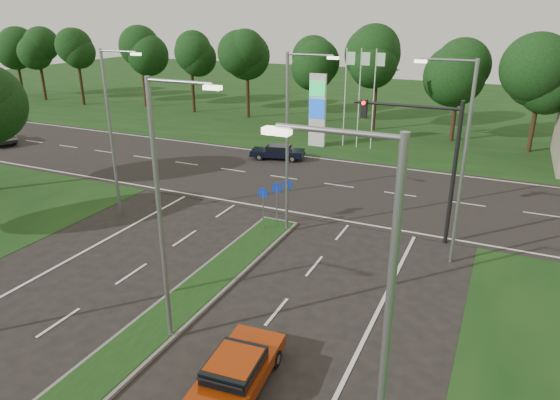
% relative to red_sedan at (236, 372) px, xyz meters
% --- Properties ---
extents(verge_far, '(160.00, 50.00, 0.02)m').
position_rel_red_sedan_xyz_m(verge_far, '(-4.13, 50.26, -0.62)').
color(verge_far, '#113311').
rests_on(verge_far, ground).
extents(cross_road, '(160.00, 12.00, 0.02)m').
position_rel_red_sedan_xyz_m(cross_road, '(-4.13, 19.26, -0.62)').
color(cross_road, black).
rests_on(cross_road, ground).
extents(median_kerb, '(2.00, 26.00, 0.12)m').
position_rel_red_sedan_xyz_m(median_kerb, '(-4.13, -0.74, -0.56)').
color(median_kerb, slate).
rests_on(median_kerb, ground).
extents(streetlight_median_near, '(2.53, 0.22, 9.00)m').
position_rel_red_sedan_xyz_m(streetlight_median_near, '(-3.13, 1.26, 4.46)').
color(streetlight_median_near, gray).
rests_on(streetlight_median_near, ground).
extents(streetlight_median_far, '(2.53, 0.22, 9.00)m').
position_rel_red_sedan_xyz_m(streetlight_median_far, '(-3.13, 11.26, 4.46)').
color(streetlight_median_far, gray).
rests_on(streetlight_median_far, ground).
extents(streetlight_left_far, '(2.53, 0.22, 9.00)m').
position_rel_red_sedan_xyz_m(streetlight_left_far, '(-12.43, 9.26, 4.46)').
color(streetlight_left_far, gray).
rests_on(streetlight_left_far, ground).
extents(streetlight_right_far, '(2.53, 0.22, 9.00)m').
position_rel_red_sedan_xyz_m(streetlight_right_far, '(4.67, 11.26, 4.46)').
color(streetlight_right_far, gray).
rests_on(streetlight_right_far, ground).
extents(streetlight_right_near, '(2.53, 0.22, 9.00)m').
position_rel_red_sedan_xyz_m(streetlight_right_near, '(4.67, -2.74, 4.46)').
color(streetlight_right_near, gray).
rests_on(streetlight_right_near, ground).
extents(traffic_signal, '(5.10, 0.42, 7.00)m').
position_rel_red_sedan_xyz_m(traffic_signal, '(3.05, 13.25, 4.03)').
color(traffic_signal, black).
rests_on(traffic_signal, ground).
extents(median_signs, '(1.16, 1.76, 2.38)m').
position_rel_red_sedan_xyz_m(median_signs, '(-4.13, 11.66, 1.09)').
color(median_signs, gray).
rests_on(median_signs, ground).
extents(gas_pylon, '(5.80, 1.26, 8.00)m').
position_rel_red_sedan_xyz_m(gas_pylon, '(-7.92, 28.30, 2.58)').
color(gas_pylon, silver).
rests_on(gas_pylon, ground).
extents(treeline_far, '(6.00, 6.00, 9.90)m').
position_rel_red_sedan_xyz_m(treeline_far, '(-4.03, 35.19, 6.21)').
color(treeline_far, black).
rests_on(treeline_far, ground).
extents(red_sedan, '(2.07, 4.33, 1.15)m').
position_rel_red_sedan_xyz_m(red_sedan, '(0.00, 0.00, 0.00)').
color(red_sedan, '#922A07').
rests_on(red_sedan, ground).
extents(navy_sedan, '(4.27, 2.54, 1.10)m').
position_rel_red_sedan_xyz_m(navy_sedan, '(-9.44, 23.26, -0.03)').
color(navy_sedan, black).
rests_on(navy_sedan, ground).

